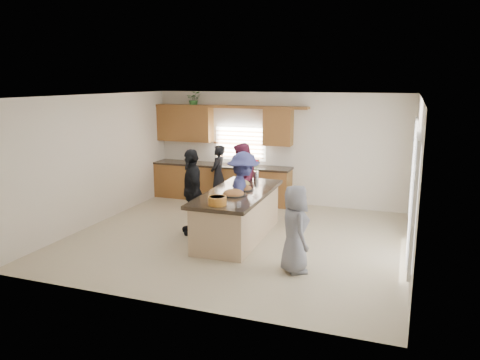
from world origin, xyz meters
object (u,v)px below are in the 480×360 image
at_px(woman_left_back, 218,175).
at_px(woman_left_front, 192,191).
at_px(island, 238,216).
at_px(salad_bowl, 217,200).
at_px(woman_left_mid, 241,182).
at_px(woman_right_back, 243,195).
at_px(woman_right_front, 295,229).

xyz_separation_m(woman_left_back, woman_left_front, (0.38, -2.30, 0.12)).
bearing_deg(woman_left_back, island, 31.58).
bearing_deg(salad_bowl, woman_left_mid, 99.18).
relative_size(island, woman_right_back, 1.58).
distance_m(island, woman_left_front, 1.07).
bearing_deg(woman_left_mid, island, 10.35).
relative_size(island, woman_right_front, 1.87).
distance_m(woman_left_back, woman_left_front, 2.33).
relative_size(salad_bowl, woman_right_front, 0.22).
height_order(island, woman_left_back, woman_left_back).
bearing_deg(woman_left_mid, woman_right_back, 15.88).
height_order(woman_left_mid, woman_right_front, woman_left_mid).
bearing_deg(woman_left_mid, woman_right_front, 30.28).
bearing_deg(woman_left_front, island, 55.45).
bearing_deg(woman_right_back, island, 129.94).
xyz_separation_m(salad_bowl, woman_right_back, (0.06, 1.19, -0.17)).
distance_m(woman_left_back, woman_left_mid, 1.51).
bearing_deg(salad_bowl, woman_right_front, -7.51).
height_order(woman_left_back, woman_left_mid, woman_left_mid).
xyz_separation_m(salad_bowl, woman_left_mid, (-0.36, 2.24, -0.16)).
distance_m(salad_bowl, woman_left_back, 3.63).
distance_m(woman_left_back, woman_right_back, 2.60).
xyz_separation_m(salad_bowl, woman_left_back, (-1.37, 3.35, -0.28)).
distance_m(island, woman_right_back, 0.44).
height_order(salad_bowl, woman_left_front, woman_left_front).
xyz_separation_m(woman_left_back, woman_left_mid, (1.01, -1.12, 0.12)).
height_order(salad_bowl, woman_left_back, woman_left_back).
bearing_deg(island, woman_left_front, 179.31).
xyz_separation_m(woman_left_back, woman_right_back, (1.44, -2.16, 0.11)).
bearing_deg(woman_right_back, woman_left_back, 11.57).
xyz_separation_m(island, woman_left_mid, (-0.35, 1.18, 0.42)).
xyz_separation_m(woman_left_mid, woman_right_front, (1.80, -2.43, -0.14)).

